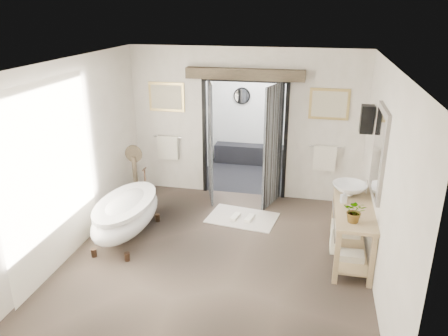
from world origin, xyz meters
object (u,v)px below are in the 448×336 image
(clawfoot_tub, at_px, (126,213))
(basin, at_px, (350,189))
(rug, at_px, (242,218))
(vanity, at_px, (350,227))

(clawfoot_tub, xyz_separation_m, basin, (3.49, 0.57, 0.50))
(rug, relative_size, basin, 2.24)
(vanity, xyz_separation_m, basin, (-0.03, 0.42, 0.44))
(clawfoot_tub, height_order, rug, clawfoot_tub)
(vanity, bearing_deg, rug, 152.55)
(clawfoot_tub, distance_m, rug, 2.08)
(clawfoot_tub, bearing_deg, rug, 32.02)
(vanity, relative_size, basin, 2.98)
(vanity, bearing_deg, clawfoot_tub, -177.51)
(rug, bearing_deg, vanity, -27.45)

